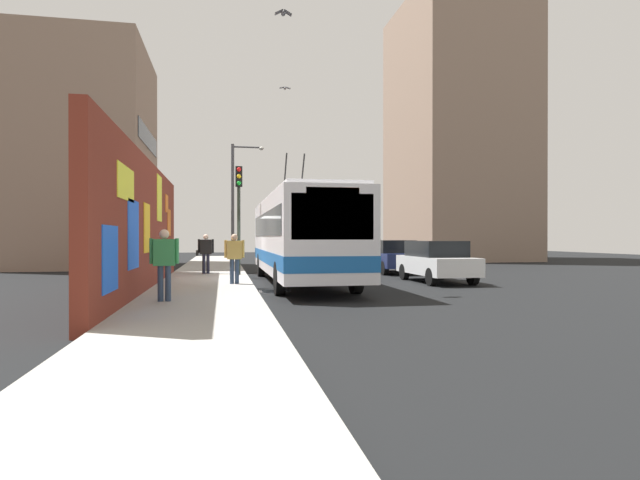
{
  "coord_description": "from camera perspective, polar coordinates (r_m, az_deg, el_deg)",
  "views": [
    {
      "loc": [
        -20.06,
        0.99,
        1.7
      ],
      "look_at": [
        -0.14,
        -2.79,
        1.61
      ],
      "focal_mm": 28.71,
      "sensor_mm": 36.0,
      "label": 1
    }
  ],
  "objects": [
    {
      "name": "flying_pigeons",
      "position": [
        22.38,
        -3.99,
        19.44
      ],
      "size": [
        10.12,
        1.77,
        0.65
      ],
      "color": "#47474C"
    },
    {
      "name": "graffiti_wall",
      "position": [
        16.75,
        -18.83,
        1.42
      ],
      "size": [
        15.07,
        0.32,
        4.08
      ],
      "color": "maroon",
      "rests_on": "ground_plane"
    },
    {
      "name": "city_bus",
      "position": [
        18.96,
        -2.28,
        0.56
      ],
      "size": [
        11.72,
        2.6,
        5.02
      ],
      "color": "silver",
      "rests_on": "ground_plane"
    },
    {
      "name": "building_far_right",
      "position": [
        42.32,
        14.96,
        11.51
      ],
      "size": [
        10.66,
        8.59,
        19.92
      ],
      "color": "gray",
      "rests_on": "ground_plane"
    },
    {
      "name": "pedestrian_near_wall",
      "position": [
        13.03,
        -16.97,
        -2.0
      ],
      "size": [
        0.24,
        0.7,
        1.75
      ],
      "color": "#2D3F59",
      "rests_on": "sidewalk_slab"
    },
    {
      "name": "parked_car_white",
      "position": [
        20.0,
        12.83,
        -2.24
      ],
      "size": [
        4.15,
        1.8,
        1.58
      ],
      "color": "white",
      "rests_on": "ground_plane"
    },
    {
      "name": "pedestrian_at_curb",
      "position": [
        17.42,
        -9.52,
        -1.6
      ],
      "size": [
        0.22,
        0.67,
        1.68
      ],
      "color": "#2D3F59",
      "rests_on": "sidewalk_slab"
    },
    {
      "name": "parked_car_red",
      "position": [
        30.79,
        4.3,
        -1.35
      ],
      "size": [
        4.57,
        1.77,
        1.58
      ],
      "color": "#B21E19",
      "rests_on": "ground_plane"
    },
    {
      "name": "ground_plane",
      "position": [
        20.16,
        -7.91,
        -4.58
      ],
      "size": [
        80.0,
        80.0,
        0.0
      ],
      "primitive_type": "plane",
      "color": "black"
    },
    {
      "name": "curbside_puddle",
      "position": [
        16.33,
        -5.12,
        -5.71
      ],
      "size": [
        1.04,
        1.04,
        0.0
      ],
      "primitive_type": "cylinder",
      "color": "black",
      "rests_on": "ground_plane"
    },
    {
      "name": "street_lamp",
      "position": [
        29.98,
        -9.32,
        4.91
      ],
      "size": [
        0.44,
        1.89,
        6.95
      ],
      "color": "#4C4C51",
      "rests_on": "sidewalk_slab"
    },
    {
      "name": "pedestrian_midblock",
      "position": [
        22.56,
        -12.63,
        -1.15
      ],
      "size": [
        0.23,
        0.76,
        1.7
      ],
      "color": "#1E1E2D",
      "rests_on": "sidewalk_slab"
    },
    {
      "name": "parked_car_navy",
      "position": [
        24.85,
        8.02,
        -1.74
      ],
      "size": [
        4.05,
        1.84,
        1.58
      ],
      "color": "navy",
      "rests_on": "ground_plane"
    },
    {
      "name": "traffic_light",
      "position": [
        21.55,
        -9.04,
        4.19
      ],
      "size": [
        0.49,
        0.28,
        4.53
      ],
      "color": "#2D382D",
      "rests_on": "sidewalk_slab"
    },
    {
      "name": "building_far_left",
      "position": [
        33.31,
        -25.16,
        8.27
      ],
      "size": [
        8.76,
        7.63,
        12.71
      ],
      "color": "gray",
      "rests_on": "ground_plane"
    },
    {
      "name": "sidewalk_slab",
      "position": [
        20.14,
        -12.48,
        -4.38
      ],
      "size": [
        48.0,
        3.2,
        0.15
      ],
      "primitive_type": "cube",
      "color": "#9E9B93",
      "rests_on": "ground_plane"
    }
  ]
}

